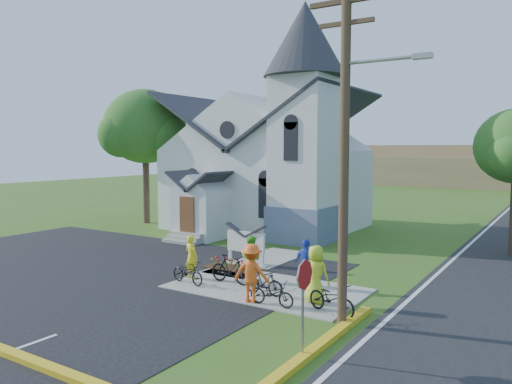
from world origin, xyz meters
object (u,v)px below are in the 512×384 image
Objects in this scene: cyclist_1 at (251,258)px; bike_1 at (231,269)px; utility_pole at (347,139)px; bike_4 at (332,298)px; church_sign at (246,242)px; cyclist_0 at (191,257)px; cyclist_3 at (252,273)px; bike_0 at (188,272)px; cyclist_2 at (306,263)px; bike_3 at (264,282)px; bike_2 at (272,293)px; stop_sign at (304,287)px; cyclist_4 at (316,274)px.

cyclist_1 is 0.96m from bike_1.
utility_pole is 4.96m from bike_4.
cyclist_1 is (1.65, -2.11, -0.11)m from church_sign.
cyclist_0 is 0.87× the size of cyclist_3.
cyclist_1 is 0.89× the size of cyclist_3.
cyclist_1 is at bearing -36.22° from bike_0.
bike_3 is (-0.78, -1.69, -0.43)m from cyclist_2.
cyclist_1 reaches higher than bike_4.
stop_sign is at bearing -139.69° from bike_2.
cyclist_2 is (3.87, -1.82, -0.09)m from church_sign.
cyclist_4 is at bearing 69.26° from bike_4.
stop_sign is at bearing 131.55° from cyclist_2.
cyclist_1 is at bearing -52.03° from church_sign.
cyclist_2 reaches higher than bike_2.
cyclist_2 reaches higher than bike_0.
bike_3 is (3.18, 0.30, 0.02)m from bike_0.
bike_0 is at bearing 151.92° from stop_sign.
church_sign reaches higher than bike_4.
bike_1 is (-5.31, 1.77, -4.81)m from utility_pole.
cyclist_3 is 2.11m from cyclist_4.
bike_0 is 1.05× the size of bike_2.
utility_pole is 5.59m from bike_2.
stop_sign is at bearing 156.18° from cyclist_0.
cyclist_1 reaches higher than bike_3.
cyclist_0 reaches higher than bike_2.
cyclist_1 is 2.75m from cyclist_3.
stop_sign reaches higher than cyclist_1.
cyclist_0 is 1.03× the size of bike_0.
bike_0 is 1.10× the size of bike_3.
church_sign is 1.47× the size of bike_3.
cyclist_2 is (-2.69, 2.88, -4.47)m from utility_pole.
utility_pole is at bearing 91.49° from stop_sign.
stop_sign is 7.73m from bike_0.
stop_sign is 8.37m from cyclist_0.
bike_2 is at bearing 173.45° from utility_pole.
utility_pole is 6.67× the size of bike_3.
utility_pole is 5.49× the size of bike_4.
bike_2 is 1.58m from cyclist_4.
bike_0 is 4.08m from bike_2.
cyclist_0 is at bearing 99.27° from bike_4.
cyclist_0 is 0.94× the size of bike_1.
bike_1 is (-5.38, 4.47, -1.19)m from stop_sign.
church_sign reaches higher than bike_3.
church_sign is 1.33× the size of bike_0.
bike_3 is at bearing -48.61° from church_sign.
cyclist_3 is (-0.70, -2.58, 0.09)m from cyclist_2.
bike_4 is at bearing 147.12° from cyclist_2.
bike_3 reaches higher than bike_2.
cyclist_2 is at bearing -24.61° from bike_3.
church_sign is at bearing 73.24° from bike_4.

